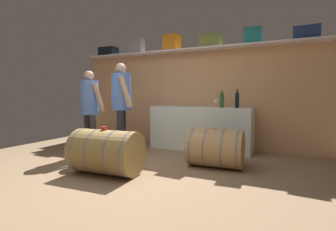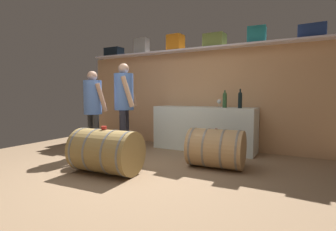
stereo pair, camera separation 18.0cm
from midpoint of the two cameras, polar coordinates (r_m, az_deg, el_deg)
name	(u,v)px [view 1 (the left image)]	position (r m, az deg, el deg)	size (l,w,h in m)	color
ground_plane	(148,168)	(3.95, -5.73, -11.46)	(6.60, 8.13, 0.02)	#8C6F51
back_wall_panel	(192,99)	(5.45, 4.47, 3.58)	(5.40, 0.10, 1.97)	tan
high_shelf_board	(190,50)	(5.39, 3.93, 14.23)	(4.97, 0.40, 0.03)	silver
toolcase_black	(108,52)	(6.47, -13.86, 13.54)	(0.42, 0.26, 0.20)	black
toolcase_grey	(137,46)	(6.01, -7.72, 15.00)	(0.30, 0.20, 0.34)	gray
toolcase_orange	(172,43)	(5.59, -0.16, 15.76)	(0.31, 0.27, 0.33)	orange
toolcase_olive	(211,41)	(5.27, 8.48, 15.98)	(0.39, 0.28, 0.25)	olive
toolcase_teal	(253,36)	(5.10, 17.26, 16.45)	(0.31, 0.22, 0.29)	#1D7B80
toolcase_navy	(307,33)	(5.03, 27.45, 15.90)	(0.41, 0.21, 0.22)	navy
work_cabinet	(201,128)	(5.08, 6.21, -2.85)	(1.97, 0.54, 0.85)	white
wine_bottle_dark	(237,100)	(4.69, 13.98, 3.45)	(0.07, 0.07, 0.34)	black
wine_bottle_green	(222,100)	(4.81, 10.76, 3.50)	(0.08, 0.08, 0.32)	#325B34
wine_glass	(216,102)	(5.01, 9.52, 3.01)	(0.08, 0.08, 0.15)	white
wine_barrel_near	(106,152)	(3.67, -14.87, -7.79)	(0.95, 0.66, 0.62)	olive
wine_barrel_far	(215,148)	(3.93, 9.17, -7.08)	(0.83, 0.62, 0.59)	tan
tasting_cup	(104,128)	(3.64, -15.36, -2.70)	(0.07, 0.07, 0.04)	red
winemaker_pouring	(121,99)	(4.79, -11.33, 3.71)	(0.48, 0.54, 1.65)	#272834
visitor_tasting	(90,104)	(4.81, -17.94, 2.50)	(0.50, 0.44, 1.50)	#343536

